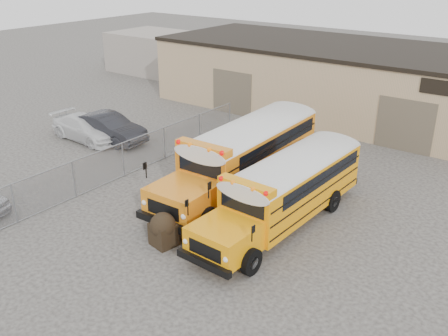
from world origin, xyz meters
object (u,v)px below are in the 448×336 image
Objects in this scene: school_bus_right at (351,146)px; tarp_bundle at (163,229)px; car_white at (86,128)px; car_dark at (108,128)px; school_bus_left at (308,117)px.

tarp_bundle is (-2.99, -10.34, -0.94)m from school_bus_right.
car_white reaches higher than tarp_bundle.
tarp_bundle is 0.27× the size of car_white.
school_bus_right reaches higher than car_dark.
school_bus_right is 1.93× the size of car_dark.
school_bus_right is 14.20m from car_dark.
tarp_bundle is 0.27× the size of car_dark.
school_bus_left is 11.78m from car_dark.
car_dark is (-10.69, 6.57, 0.13)m from tarp_bundle.
school_bus_right is 10.80m from tarp_bundle.
car_white is at bearing -163.62° from school_bus_right.
car_white is (-14.90, -4.38, -0.91)m from school_bus_right.
car_dark is at bearing -147.90° from school_bus_left.
school_bus_left is at bearing -56.74° from car_white.
school_bus_right is at bearing 73.89° from tarp_bundle.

